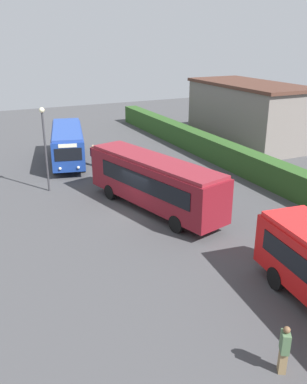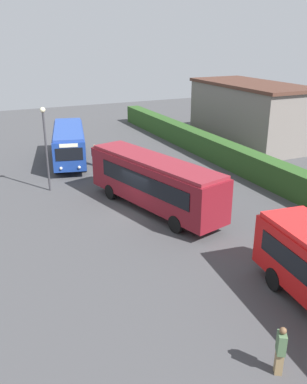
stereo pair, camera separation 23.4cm
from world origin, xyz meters
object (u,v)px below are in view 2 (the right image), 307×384
person_center (281,349)px  bus_blue (69,143)px  person_left (95,155)px  bus_maroon (154,181)px  lamppost (45,140)px

person_center → bus_blue: bearing=122.3°
person_left → bus_blue: bearing=-143.8°
bus_blue → person_left: bearing=58.0°
bus_maroon → lamppost: (-6.15, -5.19, 1.71)m
bus_maroon → person_center: bus_maroon is taller
bus_blue → lamppost: (6.06, -2.98, 1.87)m
bus_maroon → person_center: bearing=157.3°
person_left → person_center: (24.32, -1.43, 0.01)m
bus_blue → lamppost: bearing=-12.5°
person_center → lamppost: 20.40m
person_left → person_center: 24.37m
bus_blue → bus_maroon: (12.21, 2.21, 0.16)m
bus_blue → person_left: 2.51m
bus_blue → bus_maroon: bearing=23.9°
person_center → bus_maroon: bearing=113.6°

